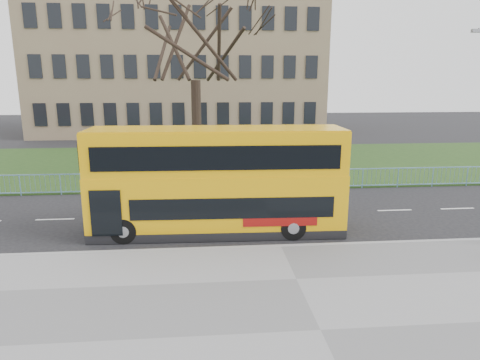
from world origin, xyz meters
name	(u,v)px	position (x,y,z in m)	size (l,w,h in m)	color
ground	(273,233)	(0.00, 0.00, 0.00)	(120.00, 120.00, 0.00)	black
pavement	(320,332)	(0.00, -6.75, 0.06)	(80.00, 10.50, 0.12)	slate
kerb	(281,247)	(0.00, -1.55, 0.07)	(80.00, 0.20, 0.14)	gray
grass_verge	(241,163)	(0.00, 14.30, 0.04)	(80.00, 15.40, 0.08)	#1A3513
guard_railing	(253,181)	(0.00, 6.60, 0.55)	(40.00, 0.12, 1.10)	#70A4C7
bare_tree	(195,61)	(-3.00, 10.00, 6.86)	(9.49, 9.49, 13.55)	black
civic_building	(181,69)	(-5.00, 35.00, 7.00)	(30.00, 15.00, 14.00)	#856E54
yellow_bus	(217,178)	(-2.13, 0.39, 2.15)	(9.61, 2.54, 4.00)	#EFAB0A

